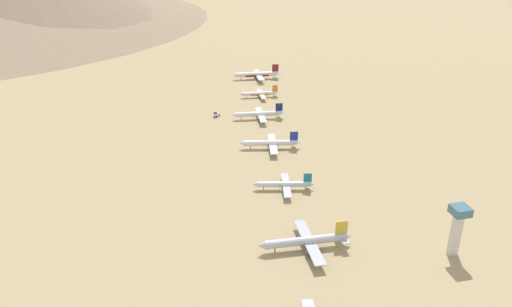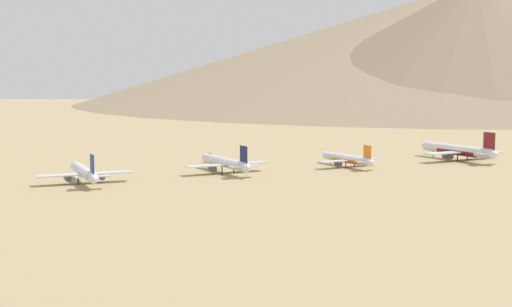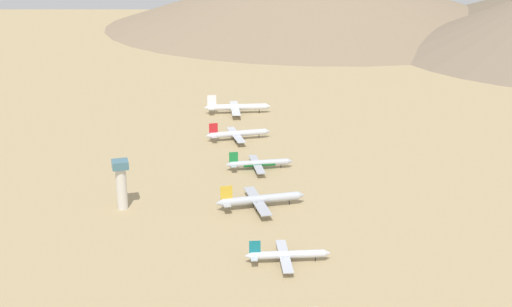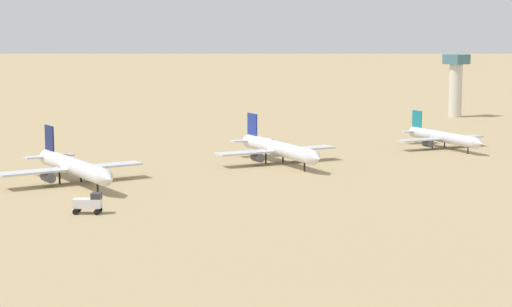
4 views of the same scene
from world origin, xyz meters
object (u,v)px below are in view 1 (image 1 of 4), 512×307
object	(u,v)px
parked_jet_2	(259,114)
parked_jet_4	(285,184)
parked_jet_3	(271,143)
parked_jet_0	(257,74)
service_truck	(217,114)
parked_jet_1	(260,94)
control_tower	(457,227)
parked_jet_5	(307,241)

from	to	relation	value
parked_jet_2	parked_jet_4	xyz separation A→B (m)	(10.51, 106.92, -0.63)
parked_jet_3	parked_jet_0	bearing A→B (deg)	-99.39
parked_jet_2	parked_jet_4	bearing A→B (deg)	84.39
parked_jet_3	service_truck	bearing A→B (deg)	-68.57
service_truck	parked_jet_1	bearing A→B (deg)	-138.06
parked_jet_0	parked_jet_4	size ratio (longest dim) A/B	1.39
parked_jet_0	parked_jet_3	distance (m)	158.27
parked_jet_1	parked_jet_4	size ratio (longest dim) A/B	1.02
parked_jet_0	control_tower	xyz separation A→B (m)	(-23.52, 279.31, 8.72)
parked_jet_0	service_truck	distance (m)	104.61
parked_jet_1	control_tower	xyz separation A→B (m)	(-33.02, 225.78, 9.88)
parked_jet_0	parked_jet_5	bearing A→B (deg)	82.09
parked_jet_4	service_truck	world-z (taller)	parked_jet_4
parked_jet_2	control_tower	size ratio (longest dim) A/B	1.72
parked_jet_0	control_tower	size ratio (longest dim) A/B	1.99
parked_jet_4	control_tower	bearing A→B (deg)	128.50
parked_jet_5	control_tower	bearing A→B (deg)	164.62
parked_jet_4	parked_jet_5	distance (m)	53.27
parked_jet_4	service_truck	size ratio (longest dim) A/B	5.93
parked_jet_5	parked_jet_0	bearing A→B (deg)	-97.91
parked_jet_4	parked_jet_5	world-z (taller)	parked_jet_5
parked_jet_0	parked_jet_1	world-z (taller)	parked_jet_0
parked_jet_0	parked_jet_1	distance (m)	54.37
parked_jet_2	control_tower	bearing A→B (deg)	104.25
parked_jet_5	parked_jet_1	bearing A→B (deg)	-97.36
parked_jet_3	parked_jet_4	distance (m)	53.93
parked_jet_2	control_tower	world-z (taller)	control_tower
parked_jet_0	parked_jet_4	world-z (taller)	parked_jet_0
parked_jet_1	parked_jet_2	distance (m)	50.69
parked_jet_4	parked_jet_5	size ratio (longest dim) A/B	0.79
parked_jet_1	parked_jet_5	bearing A→B (deg)	82.64
parked_jet_0	parked_jet_1	xyz separation A→B (m)	(9.50, 53.53, -1.16)
parked_jet_3	parked_jet_5	xyz separation A→B (m)	(10.71, 106.64, 0.27)
parked_jet_1	parked_jet_3	xyz separation A→B (m)	(16.31, 102.62, 0.57)
parked_jet_3	parked_jet_5	bearing A→B (deg)	84.27
parked_jet_2	parked_jet_3	bearing A→B (deg)	85.16
parked_jet_1	parked_jet_4	bearing A→B (deg)	81.87
parked_jet_1	parked_jet_2	world-z (taller)	parked_jet_2
parked_jet_3	parked_jet_1	bearing A→B (deg)	-99.03
parked_jet_3	control_tower	size ratio (longest dim) A/B	1.70
parked_jet_1	parked_jet_2	xyz separation A→B (m)	(11.80, 49.29, 0.61)
parked_jet_5	parked_jet_2	bearing A→B (deg)	-95.43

